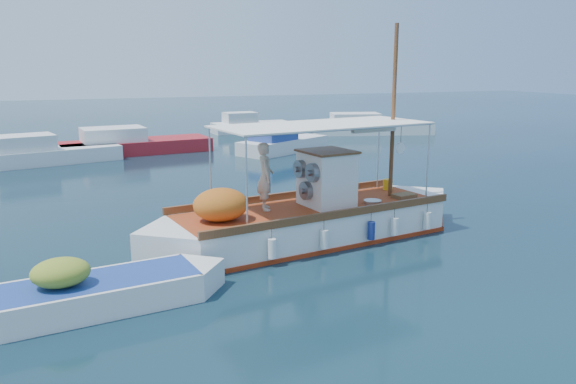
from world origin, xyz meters
name	(u,v)px	position (x,y,z in m)	size (l,w,h in m)	color
ground	(317,246)	(0.00, 0.00, 0.00)	(160.00, 160.00, 0.00)	black
fishing_caique	(309,220)	(0.05, 0.68, 0.59)	(10.77, 4.06, 6.64)	white
dinghy	(96,295)	(-6.23, -2.19, 0.30)	(5.81, 2.16, 1.43)	white
bg_boat_nw	(42,155)	(-7.88, 18.19, 0.49)	(7.80, 4.05, 1.80)	silver
bg_boat_n	(132,145)	(-3.02, 20.20, 0.49)	(9.00, 3.79, 1.80)	#A41B21
bg_boat_ne	(281,144)	(5.49, 17.38, 0.49)	(6.46, 4.95, 1.80)	silver
bg_boat_e	(369,127)	(15.08, 23.63, 0.49)	(9.42, 5.06, 1.80)	silver
bg_boat_far_n	(249,126)	(6.78, 27.92, 0.49)	(6.22, 2.34, 1.80)	silver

